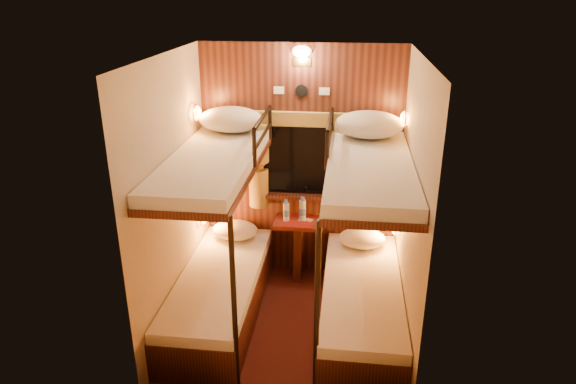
# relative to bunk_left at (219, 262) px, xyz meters

# --- Properties ---
(floor) EXTENTS (2.10, 2.10, 0.00)m
(floor) POSITION_rel_bunk_left_xyz_m (0.65, -0.07, -0.56)
(floor) COLOR #34130E
(floor) RESTS_ON ground
(ceiling) EXTENTS (2.10, 2.10, 0.00)m
(ceiling) POSITION_rel_bunk_left_xyz_m (0.65, -0.07, 1.84)
(ceiling) COLOR silver
(ceiling) RESTS_ON wall_back
(wall_back) EXTENTS (2.40, 0.00, 2.40)m
(wall_back) POSITION_rel_bunk_left_xyz_m (0.65, 0.98, 0.64)
(wall_back) COLOR #C6B293
(wall_back) RESTS_ON floor
(wall_front) EXTENTS (2.40, 0.00, 2.40)m
(wall_front) POSITION_rel_bunk_left_xyz_m (0.65, -1.12, 0.64)
(wall_front) COLOR #C6B293
(wall_front) RESTS_ON floor
(wall_left) EXTENTS (0.00, 2.40, 2.40)m
(wall_left) POSITION_rel_bunk_left_xyz_m (-0.35, -0.07, 0.64)
(wall_left) COLOR #C6B293
(wall_left) RESTS_ON floor
(wall_right) EXTENTS (0.00, 2.40, 2.40)m
(wall_right) POSITION_rel_bunk_left_xyz_m (1.65, -0.07, 0.64)
(wall_right) COLOR #C6B293
(wall_right) RESTS_ON floor
(back_panel) EXTENTS (2.00, 0.03, 2.40)m
(back_panel) POSITION_rel_bunk_left_xyz_m (0.65, 0.97, 0.64)
(back_panel) COLOR black
(back_panel) RESTS_ON floor
(bunk_left) EXTENTS (0.72, 1.90, 1.82)m
(bunk_left) POSITION_rel_bunk_left_xyz_m (0.00, 0.00, 0.00)
(bunk_left) COLOR black
(bunk_left) RESTS_ON floor
(bunk_right) EXTENTS (0.72, 1.90, 1.82)m
(bunk_right) POSITION_rel_bunk_left_xyz_m (1.30, 0.00, 0.00)
(bunk_right) COLOR black
(bunk_right) RESTS_ON floor
(window) EXTENTS (1.00, 0.12, 0.79)m
(window) POSITION_rel_bunk_left_xyz_m (0.65, 0.94, 0.62)
(window) COLOR black
(window) RESTS_ON back_panel
(curtains) EXTENTS (1.10, 0.22, 1.00)m
(curtains) POSITION_rel_bunk_left_xyz_m (0.65, 0.90, 0.71)
(curtains) COLOR olive
(curtains) RESTS_ON back_panel
(back_fixtures) EXTENTS (0.54, 0.09, 0.48)m
(back_fixtures) POSITION_rel_bunk_left_xyz_m (0.65, 0.93, 1.69)
(back_fixtures) COLOR black
(back_fixtures) RESTS_ON back_panel
(reading_lamps) EXTENTS (2.00, 0.20, 1.25)m
(reading_lamps) POSITION_rel_bunk_left_xyz_m (0.65, 0.63, 0.68)
(reading_lamps) COLOR orange
(reading_lamps) RESTS_ON wall_left
(table) EXTENTS (0.50, 0.34, 0.66)m
(table) POSITION_rel_bunk_left_xyz_m (0.65, 0.78, -0.14)
(table) COLOR #5E1915
(table) RESTS_ON floor
(bottle_left) EXTENTS (0.07, 0.07, 0.23)m
(bottle_left) POSITION_rel_bunk_left_xyz_m (0.52, 0.77, 0.19)
(bottle_left) COLOR #99BFE5
(bottle_left) RESTS_ON table
(bottle_right) EXTENTS (0.08, 0.08, 0.26)m
(bottle_right) POSITION_rel_bunk_left_xyz_m (0.68, 0.80, 0.20)
(bottle_right) COLOR #99BFE5
(bottle_right) RESTS_ON table
(sachet_a) EXTENTS (0.10, 0.09, 0.01)m
(sachet_a) POSITION_rel_bunk_left_xyz_m (0.75, 0.80, 0.09)
(sachet_a) COLOR silver
(sachet_a) RESTS_ON table
(sachet_b) EXTENTS (0.08, 0.07, 0.01)m
(sachet_b) POSITION_rel_bunk_left_xyz_m (0.68, 0.79, 0.09)
(sachet_b) COLOR silver
(sachet_b) RESTS_ON table
(pillow_lower_left) EXTENTS (0.47, 0.34, 0.19)m
(pillow_lower_left) POSITION_rel_bunk_left_xyz_m (-0.00, 0.69, -0.01)
(pillow_lower_left) COLOR silver
(pillow_lower_left) RESTS_ON bunk_left
(pillow_lower_right) EXTENTS (0.46, 0.33, 0.18)m
(pillow_lower_right) POSITION_rel_bunk_left_xyz_m (1.30, 0.66, -0.01)
(pillow_lower_right) COLOR silver
(pillow_lower_right) RESTS_ON bunk_right
(pillow_upper_left) EXTENTS (0.61, 0.44, 0.24)m
(pillow_upper_left) POSITION_rel_bunk_left_xyz_m (-0.00, 0.71, 1.15)
(pillow_upper_left) COLOR silver
(pillow_upper_left) RESTS_ON bunk_left
(pillow_upper_right) EXTENTS (0.63, 0.45, 0.25)m
(pillow_upper_right) POSITION_rel_bunk_left_xyz_m (1.30, 0.65, 1.15)
(pillow_upper_right) COLOR silver
(pillow_upper_right) RESTS_ON bunk_right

